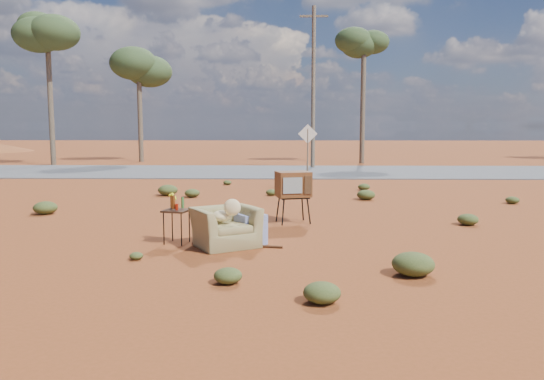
{
  "coord_description": "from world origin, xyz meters",
  "views": [
    {
      "loc": [
        0.56,
        -9.48,
        2.1
      ],
      "look_at": [
        0.31,
        1.33,
        0.8
      ],
      "focal_mm": 35.0,
      "sensor_mm": 36.0,
      "label": 1
    }
  ],
  "objects": [
    {
      "name": "utility_pole_center",
      "position": [
        2.0,
        17.5,
        4.15
      ],
      "size": [
        1.4,
        0.2,
        8.0
      ],
      "color": "brown",
      "rests_on": "ground"
    },
    {
      "name": "eucalyptus_left",
      "position": [
        -12.0,
        19.0,
        6.92
      ],
      "size": [
        3.2,
        3.2,
        8.1
      ],
      "color": "brown",
      "rests_on": "ground"
    },
    {
      "name": "rusty_bar",
      "position": [
        -0.28,
        -0.35,
        0.02
      ],
      "size": [
        1.63,
        0.34,
        0.04
      ],
      "primitive_type": "cylinder",
      "rotation": [
        0.0,
        1.57,
        -0.18
      ],
      "color": "#482613",
      "rests_on": "ground"
    },
    {
      "name": "eucalyptus_near_left",
      "position": [
        -8.0,
        22.0,
        5.45
      ],
      "size": [
        3.2,
        3.2,
        6.6
      ],
      "color": "brown",
      "rests_on": "ground"
    },
    {
      "name": "scrub_patch",
      "position": [
        -0.82,
        4.41,
        0.14
      ],
      "size": [
        17.49,
        8.07,
        0.33
      ],
      "color": "#464E22",
      "rests_on": "ground"
    },
    {
      "name": "tv_unit",
      "position": [
        0.76,
        1.96,
        0.84
      ],
      "size": [
        0.82,
        0.72,
        1.13
      ],
      "rotation": [
        0.0,
        0.0,
        0.27
      ],
      "color": "black",
      "rests_on": "ground"
    },
    {
      "name": "highway",
      "position": [
        0.0,
        15.0,
        0.02
      ],
      "size": [
        140.0,
        7.0,
        0.04
      ],
      "primitive_type": "cube",
      "color": "#565659",
      "rests_on": "ground"
    },
    {
      "name": "armchair",
      "position": [
        -0.4,
        -0.28,
        0.43
      ],
      "size": [
        1.37,
        1.3,
        0.92
      ],
      "rotation": [
        0.0,
        0.0,
        0.52
      ],
      "color": "olive",
      "rests_on": "ground"
    },
    {
      "name": "ground",
      "position": [
        0.0,
        0.0,
        0.0
      ],
      "size": [
        140.0,
        140.0,
        0.0
      ],
      "primitive_type": "plane",
      "color": "brown",
      "rests_on": "ground"
    },
    {
      "name": "eucalyptus_center",
      "position": [
        5.0,
        21.0,
        6.43
      ],
      "size": [
        3.2,
        3.2,
        7.6
      ],
      "color": "brown",
      "rests_on": "ground"
    },
    {
      "name": "road_sign",
      "position": [
        1.5,
        12.0,
        1.5
      ],
      "size": [
        0.78,
        0.06,
        2.19
      ],
      "color": "brown",
      "rests_on": "ground"
    },
    {
      "name": "side_table",
      "position": [
        -1.4,
        -0.09,
        0.64
      ],
      "size": [
        0.52,
        0.52,
        0.88
      ],
      "rotation": [
        0.0,
        0.0,
        -0.24
      ],
      "color": "#3A2015",
      "rests_on": "ground"
    }
  ]
}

